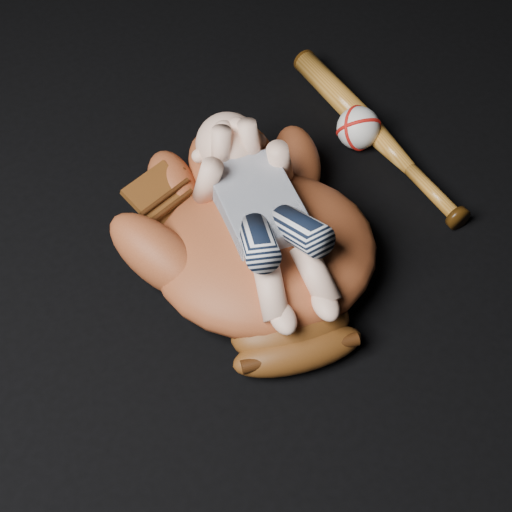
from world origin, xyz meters
The scene contains 4 objects.
baseball_glove centered at (0.02, -0.05, 0.08)m, with size 0.43×0.49×0.15m, color brown, non-canonical shape.
newborn_baby centered at (0.02, -0.04, 0.14)m, with size 0.18×0.40×0.16m, color beige, non-canonical shape.
baseball_bat centered at (0.35, 0.12, 0.02)m, with size 0.05×0.49×0.05m, color #AC6A21, non-canonical shape.
baseball centered at (0.32, 0.13, 0.04)m, with size 0.08×0.08×0.08m, color white.
Camera 1 is at (-0.37, -0.70, 0.99)m, focal length 55.00 mm.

